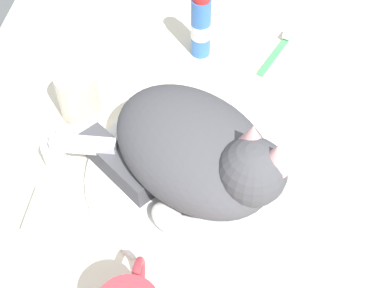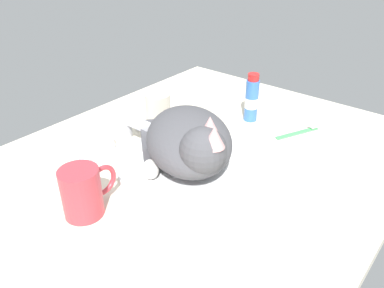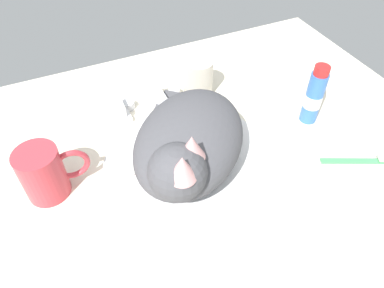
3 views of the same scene
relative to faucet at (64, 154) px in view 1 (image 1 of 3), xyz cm
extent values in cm
cube|color=silver|center=(0.00, -19.48, -4.40)|extent=(110.00, 82.50, 3.00)
cylinder|color=white|center=(0.00, -19.48, -2.33)|extent=(32.50, 32.50, 1.14)
cylinder|color=silver|center=(0.00, 1.52, -0.71)|extent=(3.60, 3.60, 4.39)
cube|color=silver|center=(0.00, -3.33, 2.49)|extent=(2.00, 9.70, 2.00)
cylinder|color=silver|center=(-5.51, 1.52, -2.00)|extent=(2.80, 2.80, 1.80)
cylinder|color=silver|center=(5.51, 1.52, -2.00)|extent=(2.80, 2.80, 1.80)
ellipsoid|color=#4C4C51|center=(0.00, -19.48, 3.81)|extent=(31.71, 32.22, 11.13)
sphere|color=#4C4C51|center=(-5.77, -27.81, 6.87)|extent=(13.23, 13.23, 9.36)
ellipsoid|color=white|center=(-4.50, -26.43, 5.20)|extent=(7.91, 7.97, 5.15)
cone|color=#DB9E9E|center=(-3.13, -27.36, 10.85)|extent=(5.95, 5.95, 4.21)
cone|color=#DB9E9E|center=(-5.98, -30.47, 10.85)|extent=(5.95, 5.95, 4.21)
cube|color=#4C4C51|center=(-1.15, -8.43, 0.16)|extent=(12.43, 13.41, 3.84)
ellipsoid|color=white|center=(-9.63, -16.99, -0.03)|extent=(6.44, 6.56, 3.45)
torus|color=#C63842|center=(-20.34, -14.78, 1.97)|extent=(6.45, 1.00, 6.45)
cylinder|color=silver|center=(11.00, 0.28, 1.39)|extent=(6.67, 6.67, 8.57)
cube|color=white|center=(-10.57, -0.22, -2.30)|extent=(9.00, 6.40, 1.20)
cube|color=white|center=(-10.57, -0.22, -0.43)|extent=(7.21, 4.81, 2.54)
cylinder|color=#3870C6|center=(28.59, -17.97, 2.89)|extent=(3.57, 3.57, 11.58)
cylinder|color=white|center=(28.59, -17.97, 2.31)|extent=(3.64, 3.64, 2.89)
cube|color=#4CB266|center=(29.21, -31.86, -2.50)|extent=(12.35, 6.57, 0.80)
cube|color=white|center=(34.14, -34.14, -1.70)|extent=(2.60, 2.23, 0.80)
camera|label=1|loc=(-47.62, -24.24, 62.05)|focal=49.49mm
camera|label=2|loc=(-56.46, -66.25, 45.05)|focal=36.12mm
camera|label=3|loc=(-18.45, -61.14, 49.24)|focal=33.89mm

